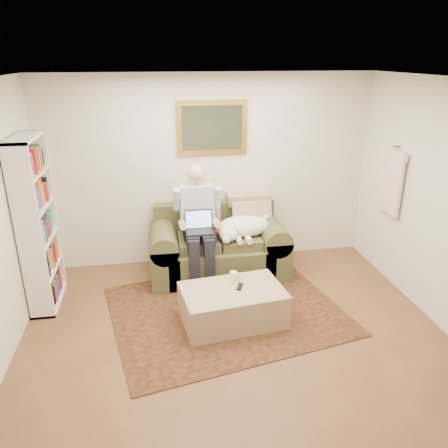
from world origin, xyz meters
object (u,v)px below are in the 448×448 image
object	(u,v)px
sofa	(218,251)
ottoman	(233,305)
coffee_mug	(234,276)
sleeping_dog	(243,226)
laptop	(199,226)
seated_man	(199,226)
bookshelf	(37,225)

from	to	relation	value
sofa	ottoman	size ratio (longest dim) A/B	1.64
ottoman	coffee_mug	size ratio (longest dim) A/B	11.06
coffee_mug	sleeping_dog	bearing A→B (deg)	71.58
laptop	ottoman	bearing A→B (deg)	-75.29
seated_man	laptop	bearing A→B (deg)	-90.00
seated_man	sleeping_dog	size ratio (longest dim) A/B	2.04
sofa	coffee_mug	xyz separation A→B (m)	(0.03, -0.98, 0.14)
sleeping_dog	bookshelf	bearing A→B (deg)	-172.66
ottoman	coffee_mug	world-z (taller)	coffee_mug
ottoman	sofa	bearing A→B (deg)	89.05
ottoman	bookshelf	distance (m)	2.40
seated_man	sleeping_dog	world-z (taller)	seated_man
sleeping_dog	coffee_mug	bearing A→B (deg)	-108.42
sofa	bookshelf	world-z (taller)	bookshelf
sofa	bookshelf	size ratio (longest dim) A/B	0.91
sleeping_dog	coffee_mug	world-z (taller)	sleeping_dog
coffee_mug	sofa	bearing A→B (deg)	91.69
seated_man	sofa	bearing A→B (deg)	31.45
sofa	coffee_mug	world-z (taller)	sofa
coffee_mug	bookshelf	bearing A→B (deg)	165.27
sofa	ottoman	world-z (taller)	sofa
sofa	seated_man	bearing A→B (deg)	-148.55
seated_man	coffee_mug	size ratio (longest dim) A/B	15.23
sofa	seated_man	size ratio (longest dim) A/B	1.19
seated_man	ottoman	bearing A→B (deg)	-76.25
ottoman	bookshelf	world-z (taller)	bookshelf
bookshelf	seated_man	bearing A→B (deg)	7.41
seated_man	laptop	world-z (taller)	seated_man
laptop	sleeping_dog	size ratio (longest dim) A/B	0.47
sleeping_dog	ottoman	bearing A→B (deg)	-107.35
sleeping_dog	ottoman	size ratio (longest dim) A/B	0.67
seated_man	laptop	xyz separation A→B (m)	(-0.00, -0.07, 0.04)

